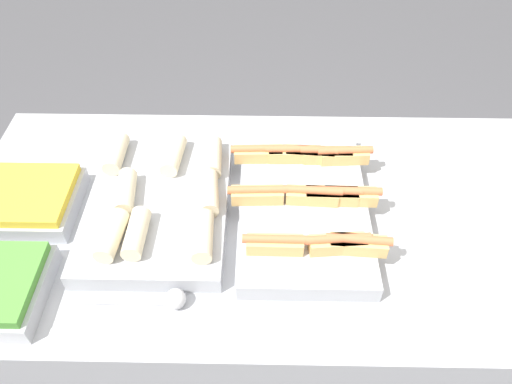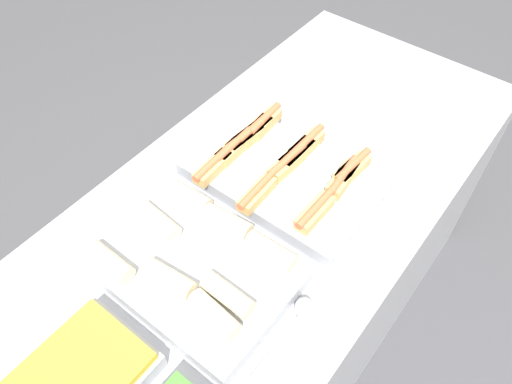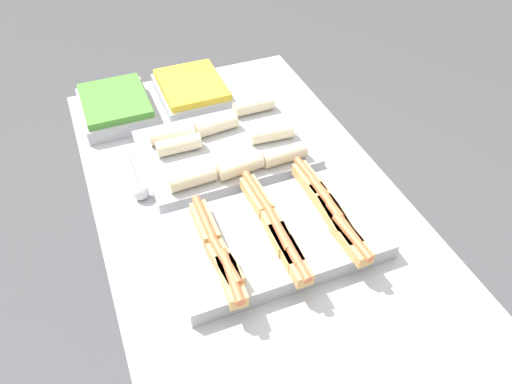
# 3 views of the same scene
# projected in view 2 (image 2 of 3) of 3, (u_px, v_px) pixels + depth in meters

# --- Properties ---
(ground_plane) EXTENTS (12.00, 12.00, 0.00)m
(ground_plane) POSITION_uv_depth(u_px,v_px,m) (271.00, 324.00, 2.23)
(ground_plane) COLOR #4C4C51
(counter) EXTENTS (1.84, 0.87, 0.94)m
(counter) POSITION_uv_depth(u_px,v_px,m) (274.00, 269.00, 1.86)
(counter) COLOR #A8AAB2
(counter) RESTS_ON ground_plane
(tray_hotdogs) EXTENTS (0.40, 0.55, 0.10)m
(tray_hotdogs) POSITION_uv_depth(u_px,v_px,m) (281.00, 173.00, 1.49)
(tray_hotdogs) COLOR #A8AAB2
(tray_hotdogs) RESTS_ON counter
(tray_wraps) EXTENTS (0.37, 0.52, 0.10)m
(tray_wraps) POSITION_uv_depth(u_px,v_px,m) (194.00, 264.00, 1.29)
(tray_wraps) COLOR #A8AAB2
(tray_wraps) RESTS_ON counter
(tray_side_back) EXTENTS (0.29, 0.24, 0.07)m
(tray_side_back) POSITION_uv_depth(u_px,v_px,m) (82.00, 379.00, 1.10)
(tray_side_back) COLOR #A8AAB2
(tray_side_back) RESTS_ON counter
(serving_spoon_near) EXTENTS (0.24, 0.05, 0.05)m
(serving_spoon_near) POSITION_uv_depth(u_px,v_px,m) (300.00, 312.00, 1.22)
(serving_spoon_near) COLOR silver
(serving_spoon_near) RESTS_ON counter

